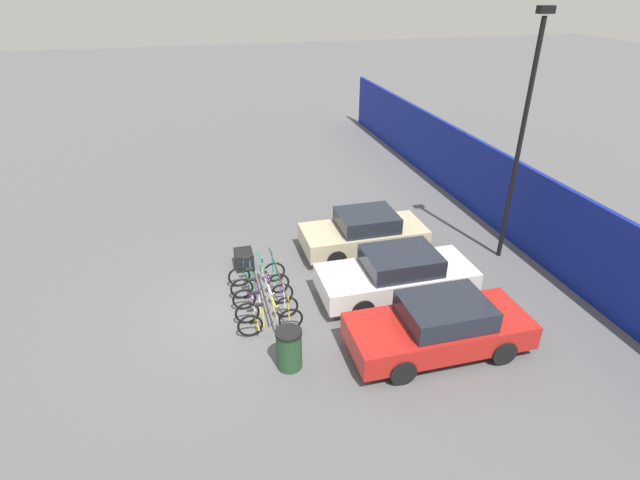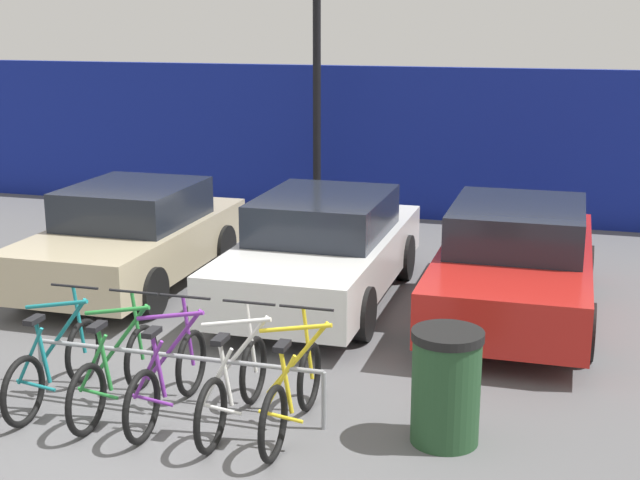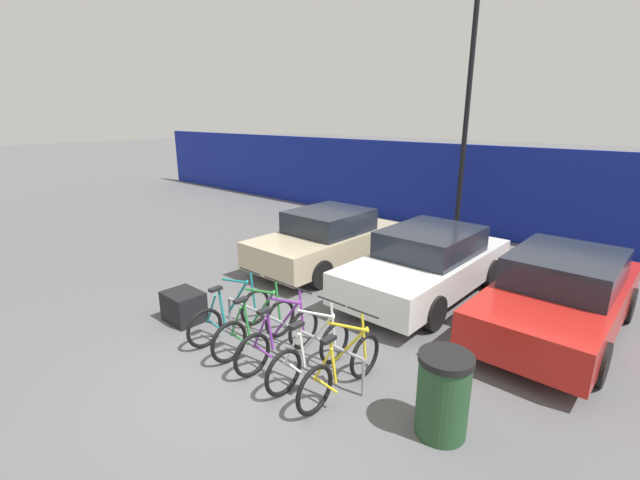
{
  "view_description": "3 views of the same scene",
  "coord_description": "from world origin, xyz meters",
  "px_view_note": "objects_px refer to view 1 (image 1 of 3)",
  "views": [
    {
      "loc": [
        11.52,
        -0.87,
        8.2
      ],
      "look_at": [
        -1.07,
        2.45,
        1.27
      ],
      "focal_mm": 28.0,
      "sensor_mm": 36.0,
      "label": 1
    },
    {
      "loc": [
        3.53,
        -6.47,
        3.65
      ],
      "look_at": [
        1.04,
        2.18,
        1.37
      ],
      "focal_mm": 50.0,
      "sensor_mm": 36.0,
      "label": 2
    },
    {
      "loc": [
        4.37,
        -3.36,
        3.63
      ],
      "look_at": [
        -0.9,
        2.5,
        1.31
      ],
      "focal_mm": 24.0,
      "sensor_mm": 36.0,
      "label": 3
    }
  ],
  "objects_px": {
    "car_red": "(440,326)",
    "cargo_crate": "(244,259)",
    "bicycle_teal": "(257,273)",
    "bicycle_green": "(260,285)",
    "lamp_post": "(522,133)",
    "trash_bin": "(289,349)",
    "bicycle_white": "(267,308)",
    "bicycle_purple": "(263,295)",
    "car_white": "(397,275)",
    "car_beige": "(364,233)",
    "bike_rack": "(268,291)",
    "bicycle_yellow": "(271,321)"
  },
  "relations": [
    {
      "from": "car_red",
      "to": "cargo_crate",
      "type": "height_order",
      "value": "car_red"
    },
    {
      "from": "bicycle_teal",
      "to": "bicycle_green",
      "type": "height_order",
      "value": "same"
    },
    {
      "from": "bicycle_green",
      "to": "car_red",
      "type": "relative_size",
      "value": 0.39
    },
    {
      "from": "bicycle_green",
      "to": "car_red",
      "type": "height_order",
      "value": "car_red"
    },
    {
      "from": "lamp_post",
      "to": "trash_bin",
      "type": "relative_size",
      "value": 7.28
    },
    {
      "from": "bicycle_white",
      "to": "trash_bin",
      "type": "bearing_deg",
      "value": 6.3
    },
    {
      "from": "bicycle_purple",
      "to": "cargo_crate",
      "type": "distance_m",
      "value": 2.29
    },
    {
      "from": "car_red",
      "to": "bicycle_purple",
      "type": "bearing_deg",
      "value": -126.59
    },
    {
      "from": "lamp_post",
      "to": "trash_bin",
      "type": "height_order",
      "value": "lamp_post"
    },
    {
      "from": "bicycle_teal",
      "to": "bicycle_white",
      "type": "bearing_deg",
      "value": -0.84
    },
    {
      "from": "car_white",
      "to": "cargo_crate",
      "type": "xyz_separation_m",
      "value": [
        -2.69,
        -4.03,
        -0.42
      ]
    },
    {
      "from": "car_red",
      "to": "trash_bin",
      "type": "relative_size",
      "value": 4.29
    },
    {
      "from": "bicycle_purple",
      "to": "car_beige",
      "type": "xyz_separation_m",
      "value": [
        -2.3,
        3.74,
        0.31
      ]
    },
    {
      "from": "bicycle_purple",
      "to": "bicycle_teal",
      "type": "bearing_deg",
      "value": -177.43
    },
    {
      "from": "car_white",
      "to": "bicycle_purple",
      "type": "bearing_deg",
      "value": -96.26
    },
    {
      "from": "bike_rack",
      "to": "car_red",
      "type": "bearing_deg",
      "value": 52.44
    },
    {
      "from": "car_white",
      "to": "lamp_post",
      "type": "distance_m",
      "value": 5.57
    },
    {
      "from": "car_white",
      "to": "trash_bin",
      "type": "relative_size",
      "value": 4.28
    },
    {
      "from": "bicycle_purple",
      "to": "bicycle_white",
      "type": "bearing_deg",
      "value": 2.57
    },
    {
      "from": "bicycle_teal",
      "to": "trash_bin",
      "type": "distance_m",
      "value": 3.75
    },
    {
      "from": "trash_bin",
      "to": "bicycle_purple",
      "type": "bearing_deg",
      "value": -175.23
    },
    {
      "from": "car_red",
      "to": "lamp_post",
      "type": "height_order",
      "value": "lamp_post"
    },
    {
      "from": "bicycle_purple",
      "to": "trash_bin",
      "type": "bearing_deg",
      "value": 7.34
    },
    {
      "from": "bicycle_yellow",
      "to": "lamp_post",
      "type": "height_order",
      "value": "lamp_post"
    },
    {
      "from": "bicycle_teal",
      "to": "bicycle_green",
      "type": "bearing_deg",
      "value": -0.84
    },
    {
      "from": "car_beige",
      "to": "lamp_post",
      "type": "height_order",
      "value": "lamp_post"
    },
    {
      "from": "bicycle_white",
      "to": "car_red",
      "type": "distance_m",
      "value": 4.48
    },
    {
      "from": "lamp_post",
      "to": "car_beige",
      "type": "bearing_deg",
      "value": -108.48
    },
    {
      "from": "bicycle_teal",
      "to": "bicycle_yellow",
      "type": "distance_m",
      "value": 2.4
    },
    {
      "from": "bike_rack",
      "to": "cargo_crate",
      "type": "bearing_deg",
      "value": -170.03
    },
    {
      "from": "bicycle_white",
      "to": "bicycle_teal",
      "type": "bearing_deg",
      "value": 179.9
    },
    {
      "from": "bicycle_teal",
      "to": "bicycle_purple",
      "type": "relative_size",
      "value": 1.0
    },
    {
      "from": "bike_rack",
      "to": "bicycle_teal",
      "type": "height_order",
      "value": "bicycle_teal"
    },
    {
      "from": "bike_rack",
      "to": "lamp_post",
      "type": "relative_size",
      "value": 0.39
    },
    {
      "from": "bicycle_green",
      "to": "bicycle_teal",
      "type": "bearing_deg",
      "value": -179.67
    },
    {
      "from": "bicycle_green",
      "to": "bicycle_white",
      "type": "bearing_deg",
      "value": 0.33
    },
    {
      "from": "bicycle_purple",
      "to": "bicycle_yellow",
      "type": "xyz_separation_m",
      "value": [
        1.21,
        0.0,
        0.0
      ]
    },
    {
      "from": "car_white",
      "to": "cargo_crate",
      "type": "relative_size",
      "value": 6.3
    },
    {
      "from": "bicycle_yellow",
      "to": "car_red",
      "type": "relative_size",
      "value": 0.39
    },
    {
      "from": "bicycle_teal",
      "to": "bicycle_green",
      "type": "distance_m",
      "value": 0.65
    },
    {
      "from": "bicycle_teal",
      "to": "cargo_crate",
      "type": "distance_m",
      "value": 1.12
    },
    {
      "from": "bicycle_purple",
      "to": "car_red",
      "type": "xyz_separation_m",
      "value": [
        2.87,
        3.87,
        0.31
      ]
    },
    {
      "from": "lamp_post",
      "to": "trash_bin",
      "type": "xyz_separation_m",
      "value": [
        3.43,
        -7.76,
        -3.59
      ]
    },
    {
      "from": "bike_rack",
      "to": "bicycle_green",
      "type": "xyz_separation_m",
      "value": [
        -0.56,
        -0.15,
        -0.1
      ]
    },
    {
      "from": "bicycle_purple",
      "to": "lamp_post",
      "type": "relative_size",
      "value": 0.23
    },
    {
      "from": "bike_rack",
      "to": "bicycle_yellow",
      "type": "bearing_deg",
      "value": -7.05
    },
    {
      "from": "bicycle_green",
      "to": "lamp_post",
      "type": "relative_size",
      "value": 0.23
    },
    {
      "from": "car_white",
      "to": "cargo_crate",
      "type": "height_order",
      "value": "car_white"
    },
    {
      "from": "bicycle_white",
      "to": "bike_rack",
      "type": "bearing_deg",
      "value": 166.81
    },
    {
      "from": "bicycle_green",
      "to": "lamp_post",
      "type": "bearing_deg",
      "value": 92.75
    }
  ]
}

